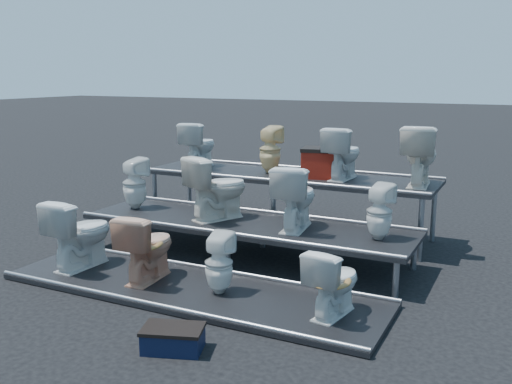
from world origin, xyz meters
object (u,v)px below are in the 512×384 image
at_px(toilet_8, 199,145).
at_px(toilet_4, 134,183).
at_px(toilet_11, 420,155).
at_px(toilet_7, 380,212).
at_px(toilet_3, 333,281).
at_px(step_stool, 173,340).
at_px(toilet_5, 218,187).
at_px(red_crate, 322,164).
at_px(toilet_0, 80,233).
at_px(toilet_2, 219,263).
at_px(toilet_9, 270,150).
at_px(toilet_10, 343,153).
at_px(toilet_1, 147,246).
at_px(toilet_6, 295,197).

bearing_deg(toilet_8, toilet_4, 76.62).
height_order(toilet_8, toilet_11, toilet_11).
bearing_deg(toilet_4, toilet_7, -166.32).
xyz_separation_m(toilet_3, step_stool, (-1.01, -1.15, -0.30)).
bearing_deg(toilet_5, red_crate, -100.76).
bearing_deg(toilet_4, red_crate, -136.36).
xyz_separation_m(toilet_0, toilet_2, (1.85, 0.00, -0.09)).
relative_size(toilet_3, toilet_9, 0.96).
height_order(toilet_0, toilet_10, toilet_10).
relative_size(toilet_11, step_stool, 1.60).
height_order(toilet_3, toilet_8, toilet_8).
xyz_separation_m(toilet_1, toilet_6, (1.20, 1.30, 0.41)).
bearing_deg(toilet_8, red_crate, 176.34).
distance_m(toilet_6, toilet_7, 1.01).
bearing_deg(toilet_7, toilet_9, -21.88).
relative_size(toilet_0, step_stool, 1.67).
xyz_separation_m(toilet_2, toilet_3, (1.22, 0.00, 0.01)).
xyz_separation_m(toilet_3, toilet_5, (-1.98, 1.30, 0.48)).
bearing_deg(toilet_6, step_stool, 81.20).
distance_m(toilet_3, toilet_11, 2.75).
relative_size(toilet_1, step_stool, 1.54).
distance_m(toilet_3, step_stool, 1.56).
relative_size(toilet_5, toilet_8, 1.18).
xyz_separation_m(toilet_5, step_stool, (0.97, -2.45, -0.78)).
distance_m(toilet_0, toilet_3, 3.08).
bearing_deg(toilet_6, toilet_10, -103.56).
bearing_deg(toilet_0, toilet_3, -176.96).
bearing_deg(toilet_4, toilet_6, -166.32).
bearing_deg(toilet_7, step_stool, 77.96).
height_order(toilet_0, toilet_9, toilet_9).
relative_size(toilet_9, step_stool, 1.39).
bearing_deg(toilet_1, toilet_0, -4.27).
distance_m(toilet_1, toilet_8, 2.87).
bearing_deg(toilet_3, toilet_2, 9.70).
distance_m(toilet_1, toilet_9, 2.72).
distance_m(toilet_2, toilet_5, 1.58).
height_order(toilet_5, toilet_11, toilet_11).
bearing_deg(red_crate, toilet_3, -78.20).
distance_m(toilet_1, toilet_3, 2.12).
distance_m(toilet_3, toilet_4, 3.56).
bearing_deg(toilet_0, toilet_9, -112.14).
distance_m(toilet_10, toilet_11, 1.02).
xyz_separation_m(toilet_2, toilet_9, (-0.63, 2.60, 0.82)).
bearing_deg(toilet_0, step_stool, 153.86).
bearing_deg(red_crate, toilet_10, -7.35).
distance_m(toilet_8, red_crate, 2.00).
relative_size(toilet_4, red_crate, 1.38).
relative_size(toilet_3, toilet_7, 1.04).
relative_size(toilet_5, toilet_10, 1.14).
bearing_deg(toilet_2, toilet_10, -104.25).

